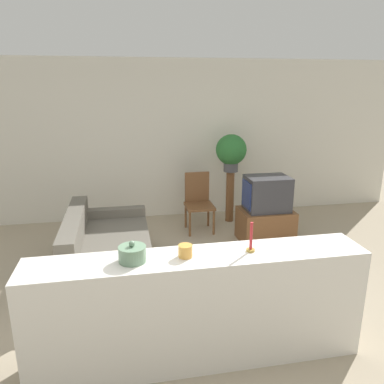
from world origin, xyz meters
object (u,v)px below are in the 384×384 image
object	(u,v)px
wooden_chair	(198,200)
decorative_bowl	(132,254)
potted_plant	(231,151)
television	(267,193)
couch	(107,252)

from	to	relation	value
wooden_chair	decorative_bowl	xyz separation A→B (m)	(-1.13, -2.93, 0.53)
potted_plant	television	bearing A→B (deg)	-73.12
couch	television	xyz separation A→B (m)	(2.31, 0.58, 0.46)
couch	potted_plant	distance (m)	2.69
television	decorative_bowl	xyz separation A→B (m)	(-2.02, -2.29, 0.29)
television	potted_plant	distance (m)	1.08
couch	wooden_chair	xyz separation A→B (m)	(1.42, 1.22, 0.22)
potted_plant	decorative_bowl	size ratio (longest dim) A/B	2.90
television	wooden_chair	bearing A→B (deg)	144.09
couch	wooden_chair	size ratio (longest dim) A/B	1.81
couch	decorative_bowl	bearing A→B (deg)	-80.41
wooden_chair	decorative_bowl	size ratio (longest dim) A/B	4.34
potted_plant	couch	bearing A→B (deg)	-143.48
wooden_chair	decorative_bowl	bearing A→B (deg)	-111.02
television	couch	bearing A→B (deg)	-165.97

